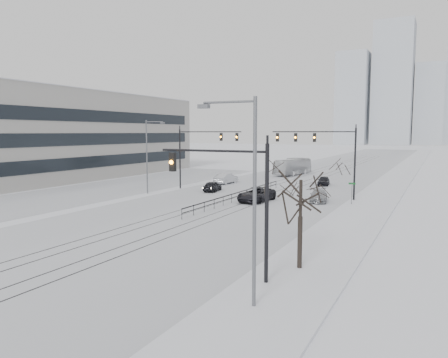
# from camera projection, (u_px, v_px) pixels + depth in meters

# --- Properties ---
(road) EXTENTS (22.00, 260.00, 0.02)m
(road) POSITION_uv_depth(u_px,v_px,m) (312.00, 176.00, 75.14)
(road) COLOR silver
(road) RESTS_ON ground
(sidewalk_east) EXTENTS (5.00, 260.00, 0.16)m
(sidewalk_east) POSITION_uv_depth(u_px,v_px,m) (395.00, 180.00, 69.14)
(sidewalk_east) COLOR silver
(sidewalk_east) RESTS_ON ground
(curb) EXTENTS (0.10, 260.00, 0.12)m
(curb) POSITION_uv_depth(u_px,v_px,m) (379.00, 179.00, 70.23)
(curb) COLOR gray
(curb) RESTS_ON ground
(parking_strip) EXTENTS (14.00, 60.00, 0.03)m
(parking_strip) POSITION_uv_depth(u_px,v_px,m) (126.00, 186.00, 61.78)
(parking_strip) COLOR silver
(parking_strip) RESTS_ON ground
(tram_rails) EXTENTS (5.30, 180.00, 0.01)m
(tram_rails) POSITION_uv_depth(u_px,v_px,m) (271.00, 190.00, 57.35)
(tram_rails) COLOR black
(tram_rails) RESTS_ON ground
(office_building) EXTENTS (20.20, 62.20, 14.11)m
(office_building) POSITION_uv_depth(u_px,v_px,m) (34.00, 135.00, 69.01)
(office_building) COLOR #ACA9A2
(office_building) RESTS_ON ground
(skyline) EXTENTS (96.00, 48.00, 72.00)m
(skyline) POSITION_uv_depth(u_px,v_px,m) (417.00, 93.00, 259.68)
(skyline) COLOR #A7AFB8
(skyline) RESTS_ON ground
(traffic_mast_near) EXTENTS (6.10, 0.37, 7.00)m
(traffic_mast_near) POSITION_uv_depth(u_px,v_px,m) (237.00, 192.00, 21.82)
(traffic_mast_near) COLOR black
(traffic_mast_near) RESTS_ON ground
(traffic_mast_ne) EXTENTS (9.60, 0.37, 8.00)m
(traffic_mast_ne) POSITION_uv_depth(u_px,v_px,m) (324.00, 148.00, 48.66)
(traffic_mast_ne) COLOR black
(traffic_mast_ne) RESTS_ON ground
(traffic_mast_nw) EXTENTS (9.10, 0.37, 8.00)m
(traffic_mast_nw) POSITION_uv_depth(u_px,v_px,m) (199.00, 147.00, 56.97)
(traffic_mast_nw) COLOR black
(traffic_mast_nw) RESTS_ON ground
(street_light_east) EXTENTS (2.73, 0.25, 9.00)m
(street_light_east) POSITION_uv_depth(u_px,v_px,m) (248.00, 188.00, 18.24)
(street_light_east) COLOR #595B60
(street_light_east) RESTS_ON ground
(street_light_west) EXTENTS (2.73, 0.25, 9.00)m
(street_light_west) POSITION_uv_depth(u_px,v_px,m) (149.00, 151.00, 53.31)
(street_light_west) COLOR #595B60
(street_light_west) RESTS_ON ground
(bare_tree) EXTENTS (4.40, 4.40, 6.10)m
(bare_tree) POSITION_uv_depth(u_px,v_px,m) (301.00, 189.00, 23.43)
(bare_tree) COLOR black
(bare_tree) RESTS_ON ground
(median_fence) EXTENTS (0.06, 24.00, 1.00)m
(median_fence) POSITION_uv_depth(u_px,v_px,m) (239.00, 196.00, 48.40)
(median_fence) COLOR black
(median_fence) RESTS_ON ground
(street_sign) EXTENTS (0.70, 0.06, 2.40)m
(street_sign) POSITION_uv_depth(u_px,v_px,m) (352.00, 190.00, 44.82)
(street_sign) COLOR #595B60
(street_sign) RESTS_ON ground
(sedan_sb_inner) EXTENTS (2.15, 4.07, 1.32)m
(sedan_sb_inner) POSITION_uv_depth(u_px,v_px,m) (212.00, 186.00, 55.72)
(sedan_sb_inner) COLOR black
(sedan_sb_inner) RESTS_ON ground
(sedan_sb_outer) EXTENTS (1.89, 4.76, 1.54)m
(sedan_sb_outer) POSITION_uv_depth(u_px,v_px,m) (226.00, 178.00, 64.19)
(sedan_sb_outer) COLOR silver
(sedan_sb_outer) RESTS_ON ground
(sedan_nb_front) EXTENTS (2.95, 5.74, 1.55)m
(sedan_nb_front) POSITION_uv_depth(u_px,v_px,m) (256.00, 195.00, 47.58)
(sedan_nb_front) COLOR black
(sedan_nb_front) RESTS_ON ground
(sedan_nb_right) EXTENTS (2.64, 4.67, 1.28)m
(sedan_nb_right) POSITION_uv_depth(u_px,v_px,m) (318.00, 196.00, 47.52)
(sedan_nb_right) COLOR #9A9DA2
(sedan_nb_right) RESTS_ON ground
(sedan_nb_far) EXTENTS (2.07, 3.98, 1.29)m
(sedan_nb_far) POSITION_uv_depth(u_px,v_px,m) (324.00, 181.00, 62.20)
(sedan_nb_far) COLOR black
(sedan_nb_far) RESTS_ON ground
(box_truck) EXTENTS (3.99, 10.70, 2.91)m
(box_truck) POSITION_uv_depth(u_px,v_px,m) (293.00, 167.00, 77.28)
(box_truck) COLOR silver
(box_truck) RESTS_ON ground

